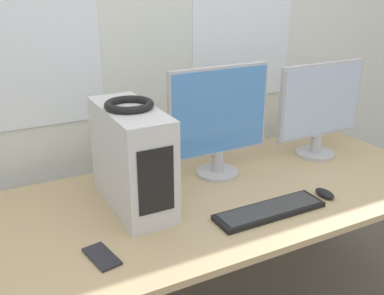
# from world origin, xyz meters

# --- Properties ---
(wall_back) EXTENTS (8.00, 0.07, 2.70)m
(wall_back) POSITION_xyz_m (0.00, 1.05, 1.35)
(wall_back) COLOR silver
(wall_back) RESTS_ON ground_plane
(desk) EXTENTS (2.28, 0.93, 0.76)m
(desk) POSITION_xyz_m (0.00, 0.46, 0.72)
(desk) COLOR tan
(desk) RESTS_ON ground_plane
(pc_tower) EXTENTS (0.20, 0.49, 0.41)m
(pc_tower) POSITION_xyz_m (-0.28, 0.54, 0.97)
(pc_tower) COLOR silver
(pc_tower) RESTS_ON desk
(headphones) EXTENTS (0.19, 0.19, 0.03)m
(headphones) POSITION_xyz_m (-0.28, 0.54, 1.19)
(headphones) COLOR black
(headphones) RESTS_ON pc_tower
(monitor_main) EXTENTS (0.50, 0.20, 0.52)m
(monitor_main) POSITION_xyz_m (0.17, 0.64, 1.04)
(monitor_main) COLOR #B7B7BC
(monitor_main) RESTS_ON desk
(monitor_right_near) EXTENTS (0.51, 0.20, 0.48)m
(monitor_right_near) POSITION_xyz_m (0.76, 0.61, 1.02)
(monitor_right_near) COLOR #B7B7BC
(monitor_right_near) RESTS_ON desk
(keyboard) EXTENTS (0.47, 0.13, 0.02)m
(keyboard) POSITION_xyz_m (0.17, 0.22, 0.77)
(keyboard) COLOR black
(keyboard) RESTS_ON desk
(mouse) EXTENTS (0.05, 0.10, 0.03)m
(mouse) POSITION_xyz_m (0.46, 0.23, 0.77)
(mouse) COLOR black
(mouse) RESTS_ON desk
(cell_phone) EXTENTS (0.10, 0.17, 0.01)m
(cell_phone) POSITION_xyz_m (-0.52, 0.24, 0.77)
(cell_phone) COLOR #232328
(cell_phone) RESTS_ON desk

